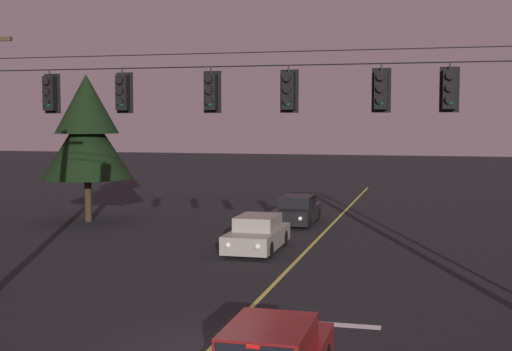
# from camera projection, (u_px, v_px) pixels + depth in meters

# --- Properties ---
(lane_centre_stripe) EXTENTS (0.14, 60.00, 0.01)m
(lane_centre_stripe) POSITION_uv_depth(u_px,v_px,m) (291.00, 267.00, 24.74)
(lane_centre_stripe) COLOR #D1C64C
(lane_centre_stripe) RESTS_ON ground
(stop_bar_paint) EXTENTS (3.40, 0.36, 0.01)m
(stop_bar_paint) POSITION_uv_depth(u_px,v_px,m) (313.00, 323.00, 17.90)
(stop_bar_paint) COLOR silver
(stop_bar_paint) RESTS_ON ground
(signal_span_assembly) EXTENTS (17.45, 0.32, 7.95)m
(signal_span_assembly) POSITION_uv_depth(u_px,v_px,m) (247.00, 159.00, 18.62)
(signal_span_assembly) COLOR #423021
(signal_span_assembly) RESTS_ON ground
(traffic_light_leftmost) EXTENTS (0.48, 0.41, 1.22)m
(traffic_light_leftmost) POSITION_uv_depth(u_px,v_px,m) (49.00, 93.00, 19.85)
(traffic_light_leftmost) COLOR black
(traffic_light_left_inner) EXTENTS (0.48, 0.41, 1.22)m
(traffic_light_left_inner) POSITION_uv_depth(u_px,v_px,m) (122.00, 93.00, 19.31)
(traffic_light_left_inner) COLOR black
(traffic_light_centre) EXTENTS (0.48, 0.41, 1.22)m
(traffic_light_centre) POSITION_uv_depth(u_px,v_px,m) (211.00, 92.00, 18.70)
(traffic_light_centre) COLOR black
(traffic_light_right_inner) EXTENTS (0.48, 0.41, 1.22)m
(traffic_light_right_inner) POSITION_uv_depth(u_px,v_px,m) (288.00, 91.00, 18.19)
(traffic_light_right_inner) COLOR black
(traffic_light_rightmost) EXTENTS (0.48, 0.41, 1.22)m
(traffic_light_rightmost) POSITION_uv_depth(u_px,v_px,m) (381.00, 90.00, 17.62)
(traffic_light_rightmost) COLOR black
(traffic_light_far_right) EXTENTS (0.48, 0.41, 1.22)m
(traffic_light_far_right) POSITION_uv_depth(u_px,v_px,m) (450.00, 89.00, 17.21)
(traffic_light_far_right) COLOR black
(car_oncoming_lead) EXTENTS (1.80, 4.42, 1.39)m
(car_oncoming_lead) POSITION_uv_depth(u_px,v_px,m) (257.00, 234.00, 27.79)
(car_oncoming_lead) COLOR gray
(car_oncoming_lead) RESTS_ON ground
(car_oncoming_trailing) EXTENTS (1.80, 4.42, 1.39)m
(car_oncoming_trailing) POSITION_uv_depth(u_px,v_px,m) (297.00, 211.00, 35.04)
(car_oncoming_trailing) COLOR black
(car_oncoming_trailing) RESTS_ON ground
(tree_verge_far) EXTENTS (4.57, 4.57, 7.44)m
(tree_verge_far) POSITION_uv_depth(u_px,v_px,m) (87.00, 132.00, 35.55)
(tree_verge_far) COLOR #332316
(tree_verge_far) RESTS_ON ground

